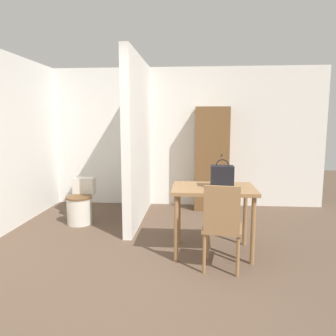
# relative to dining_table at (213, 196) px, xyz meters

# --- Properties ---
(ground_plane) EXTENTS (16.00, 16.00, 0.00)m
(ground_plane) POSITION_rel_dining_table_xyz_m (-0.61, -1.16, -0.69)
(ground_plane) COLOR brown
(wall_back) EXTENTS (5.40, 0.12, 2.50)m
(wall_back) POSITION_rel_dining_table_xyz_m (-0.61, 2.29, 0.56)
(wall_back) COLOR white
(wall_back) RESTS_ON ground_plane
(wall_left) EXTENTS (0.12, 4.40, 2.50)m
(wall_left) POSITION_rel_dining_table_xyz_m (-2.87, 0.54, 0.56)
(wall_left) COLOR white
(wall_left) RESTS_ON ground_plane
(partition_wall) EXTENTS (0.12, 1.92, 2.50)m
(partition_wall) POSITION_rel_dining_table_xyz_m (-1.09, 1.27, 0.56)
(partition_wall) COLOR white
(partition_wall) RESTS_ON ground_plane
(dining_table) EXTENTS (0.95, 0.68, 0.79)m
(dining_table) POSITION_rel_dining_table_xyz_m (0.00, 0.00, 0.00)
(dining_table) COLOR #997047
(dining_table) RESTS_ON ground_plane
(wooden_chair) EXTENTS (0.45, 0.45, 0.93)m
(wooden_chair) POSITION_rel_dining_table_xyz_m (0.07, -0.47, -0.19)
(wooden_chair) COLOR #997047
(wooden_chair) RESTS_ON ground_plane
(toilet) EXTENTS (0.39, 0.54, 0.67)m
(toilet) POSITION_rel_dining_table_xyz_m (-1.95, 1.00, -0.40)
(toilet) COLOR silver
(toilet) RESTS_ON ground_plane
(handbag) EXTENTS (0.25, 0.18, 0.33)m
(handbag) POSITION_rel_dining_table_xyz_m (0.10, 0.00, 0.24)
(handbag) COLOR black
(handbag) RESTS_ON dining_table
(wooden_cabinet) EXTENTS (0.58, 0.45, 1.79)m
(wooden_cabinet) POSITION_rel_dining_table_xyz_m (0.08, 2.00, 0.21)
(wooden_cabinet) COLOR brown
(wooden_cabinet) RESTS_ON ground_plane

